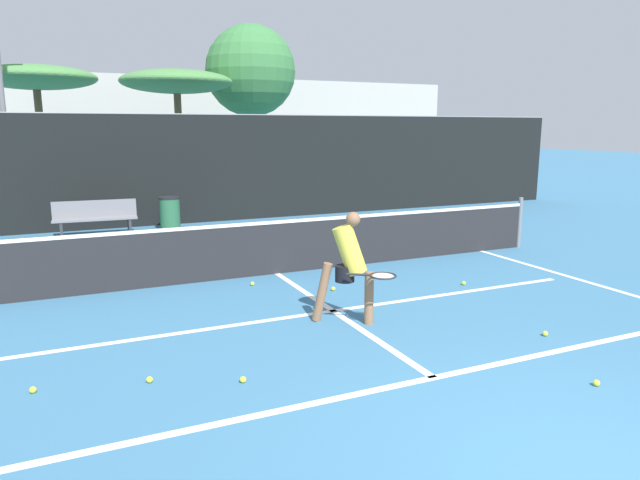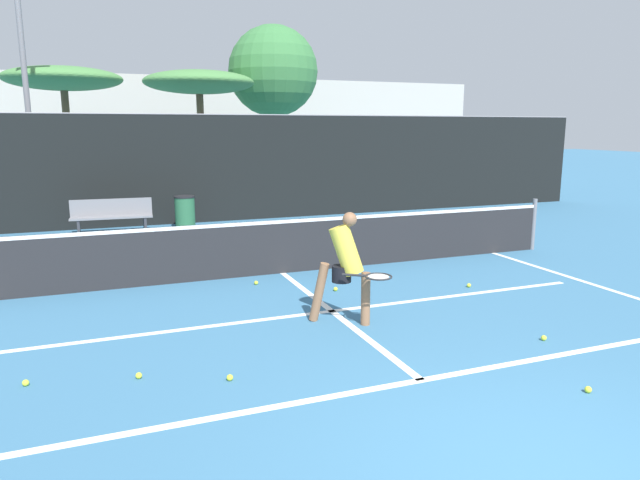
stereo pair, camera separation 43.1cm
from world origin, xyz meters
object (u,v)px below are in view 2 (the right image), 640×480
courtside_bench (112,215)px  parked_car (213,190)px  player_practicing (345,263)px  trash_bin (185,213)px

courtside_bench → parked_car: 4.87m
player_practicing → trash_bin: bearing=131.5°
courtside_bench → trash_bin: bearing=9.7°
player_practicing → courtside_bench: (-2.65, 7.70, -0.33)m
player_practicing → trash_bin: player_practicing is taller
player_practicing → trash_bin: (-0.92, 7.88, -0.38)m
trash_bin → parked_car: 3.82m
player_practicing → parked_car: (0.46, 11.44, -0.24)m
trash_bin → parked_car: size_ratio=0.18×
player_practicing → courtside_bench: 8.15m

